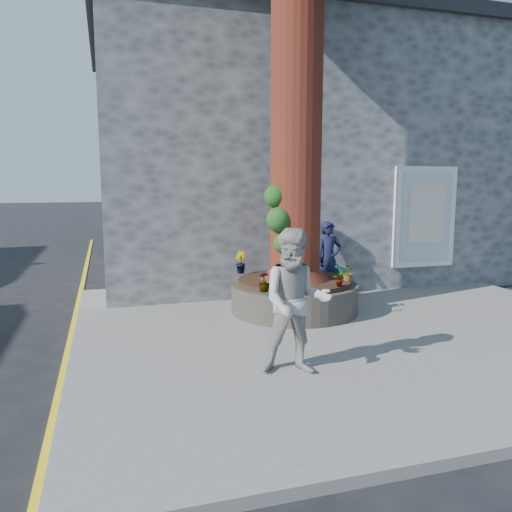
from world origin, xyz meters
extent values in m
plane|color=black|center=(0.00, 0.00, 0.00)|extent=(120.00, 120.00, 0.00)
cube|color=slate|center=(1.50, 1.00, 0.06)|extent=(9.00, 8.00, 0.12)
cube|color=yellow|center=(-3.05, 1.00, 0.00)|extent=(0.10, 30.00, 0.01)
cube|color=#4B4C50|center=(2.50, 7.20, 3.00)|extent=(10.00, 8.00, 6.00)
cube|color=black|center=(2.50, 7.20, 6.15)|extent=(10.30, 8.30, 0.30)
cube|color=white|center=(4.30, 3.14, 1.70)|extent=(1.50, 0.12, 2.20)
cube|color=silver|center=(4.30, 3.08, 1.70)|extent=(1.25, 0.04, 1.95)
cube|color=silver|center=(4.30, 3.06, 1.80)|extent=(0.90, 0.02, 1.30)
cylinder|color=black|center=(0.80, 2.00, 0.38)|extent=(2.30, 2.30, 0.52)
cylinder|color=black|center=(0.80, 2.00, 0.68)|extent=(2.04, 2.04, 0.08)
cylinder|color=#482212|center=(0.80, 2.00, 4.47)|extent=(0.90, 0.90, 7.50)
cone|color=#482212|center=(0.80, 2.00, 1.07)|extent=(1.24, 1.24, 0.70)
sphere|color=#193B13|center=(0.42, 1.80, 1.82)|extent=(0.44, 0.44, 0.44)
sphere|color=#193B13|center=(0.48, 1.70, 1.42)|extent=(0.36, 0.36, 0.36)
sphere|color=#193B13|center=(0.40, 1.92, 2.22)|extent=(0.40, 0.40, 0.40)
imported|color=black|center=(1.93, 2.99, 0.89)|extent=(0.58, 0.40, 1.55)
imported|color=#9C9B96|center=(-0.27, -0.80, 1.02)|extent=(1.03, 0.90, 1.80)
cube|color=white|center=(2.20, 2.81, 0.26)|extent=(0.23, 0.18, 0.28)
imported|color=gray|center=(1.27, 1.15, 0.92)|extent=(0.26, 0.24, 0.41)
imported|color=gray|center=(0.01, 2.85, 0.93)|extent=(0.27, 0.28, 0.42)
imported|color=gray|center=(-0.05, 1.15, 0.88)|extent=(0.19, 0.19, 0.32)
imported|color=gray|center=(1.65, 1.55, 0.87)|extent=(0.29, 0.32, 0.31)
camera|label=1|loc=(-2.44, -6.32, 2.46)|focal=35.00mm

